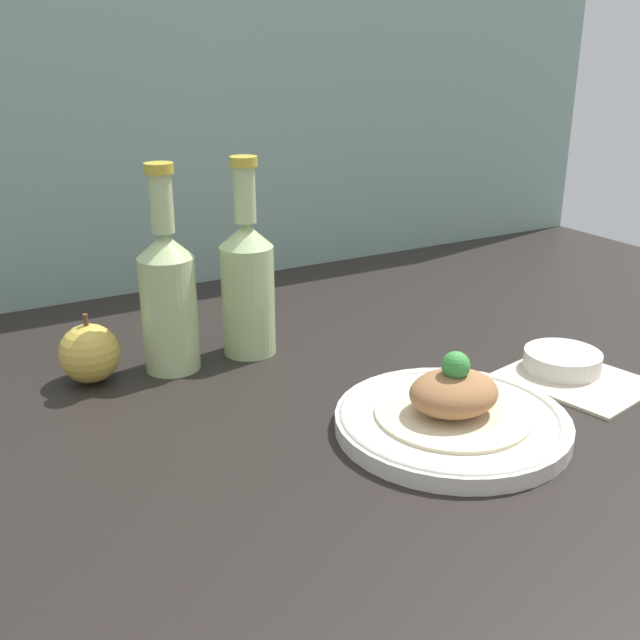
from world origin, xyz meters
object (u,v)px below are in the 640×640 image
cider_bottle_right (248,282)px  plate (452,421)px  plated_food (454,396)px  apple (89,353)px  cider_bottle_left (168,295)px  dipping_bowl (562,362)px

cider_bottle_right → plate: bearing=-72.5°
plated_food → apple: 43.32cm
cider_bottle_left → plate: bearing=-56.3°
cider_bottle_right → apple: bearing=176.9°
plated_food → cider_bottle_left: size_ratio=0.64×
plated_food → cider_bottle_right: size_ratio=0.64×
plate → apple: bearing=133.8°
dipping_bowl → apple: bearing=152.9°
cider_bottle_right → cider_bottle_left: bearing=180.0°
cider_bottle_left → dipping_bowl: (41.51, -25.14, -8.32)cm
plate → cider_bottle_left: 37.27cm
plate → plated_food: (0.00, 0.00, 2.90)cm
cider_bottle_left → cider_bottle_right: 10.59cm
plate → apple: apple is taller
plated_food → cider_bottle_right: bearing=107.5°
plated_food → cider_bottle_left: 36.71cm
apple → dipping_bowl: (51.37, -26.24, -2.23)cm
cider_bottle_right → apple: 21.36cm
cider_bottle_left → dipping_bowl: size_ratio=2.72×
dipping_bowl → plated_food: bearing=-166.8°
plate → dipping_bowl: bearing=13.2°
plate → cider_bottle_right: bearing=107.5°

